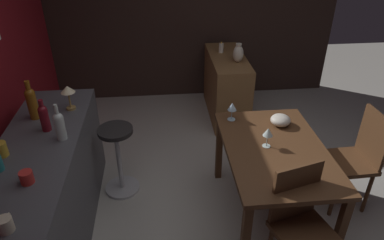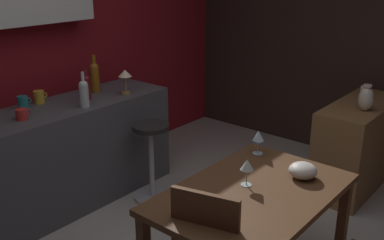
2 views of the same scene
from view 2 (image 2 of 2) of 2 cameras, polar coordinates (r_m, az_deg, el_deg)
The scene contains 18 objects.
wall_kitchen_back at distance 4.20m, azimuth -21.10°, elevation 9.88°, with size 5.20×0.33×2.60m.
wall_side_right at distance 5.04m, azimuth 18.17°, elevation 10.34°, with size 0.10×4.40×2.60m, color #33231E.
dining_table at distance 2.77m, azimuth 7.70°, elevation -10.63°, with size 1.24×0.81×0.74m.
kitchen_counter at distance 3.98m, azimuth -16.60°, elevation -4.66°, with size 2.10×0.60×0.90m, color #4C4C51.
sideboard_cabinet at distance 4.44m, azimuth 20.30°, elevation -3.07°, with size 1.10×0.44×0.82m, color olive.
bar_stool at distance 3.97m, azimuth -5.17°, elevation -5.08°, with size 0.34×0.34×0.71m.
wine_glass_left at distance 3.17m, azimuth 8.46°, elevation -2.09°, with size 0.08×0.08×0.17m.
wine_glass_right at distance 2.72m, azimuth 7.03°, elevation -5.79°, with size 0.08×0.08×0.17m.
fruit_bowl at distance 2.91m, azimuth 13.96°, elevation -6.26°, with size 0.18×0.18×0.10m, color beige.
wine_bottle_amber at distance 4.16m, azimuth -12.30°, elevation 5.57°, with size 0.08×0.08×0.34m.
wine_bottle_ruby at distance 3.93m, azimuth -13.32°, elevation 4.25°, with size 0.07×0.07×0.27m.
wine_bottle_clear at distance 3.74m, azimuth -13.62°, elevation 3.45°, with size 0.08×0.08×0.29m.
cup_red at distance 3.60m, azimuth -20.89°, elevation 0.69°, with size 0.12×0.08×0.09m.
cup_teal at distance 3.87m, azimuth -20.74°, elevation 2.12°, with size 0.12×0.08×0.10m.
cup_mustard at distance 3.97m, azimuth -18.90°, elevation 2.79°, with size 0.12×0.09×0.11m.
counter_lamp at distance 4.03m, azimuth -8.53°, elevation 5.58°, with size 0.12×0.12×0.22m.
pillar_candle_tall at distance 4.46m, azimuth 21.02°, elevation 3.33°, with size 0.06×0.06×0.14m.
vase_ceramic_ivory at distance 4.08m, azimuth 21.30°, elevation 2.57°, with size 0.13×0.13×0.23m.
Camera 2 is at (-2.08, -1.56, 2.03)m, focal length 41.84 mm.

